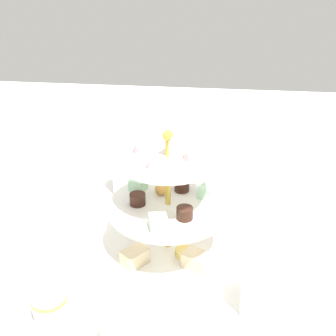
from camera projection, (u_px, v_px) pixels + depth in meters
The scene contains 8 objects.
ground_plane at pixel (168, 250), 0.81m from camera, with size 2.40×2.40×0.00m, color white.
tiered_serving_stand at pixel (168, 215), 0.77m from camera, with size 0.28×0.28×0.26m.
water_glass_tall_right at pixel (126, 170), 0.98m from camera, with size 0.07×0.07×0.13m, color silver.
water_glass_short_left at pixel (123, 335), 0.58m from camera, with size 0.06×0.06×0.07m, color silver.
teacup_with_saucer at pixel (51, 308), 0.64m from camera, with size 0.09×0.09×0.05m.
butter_knife_left at pixel (270, 205), 0.96m from camera, with size 0.17×0.01×0.00m, color silver.
butter_knife_right at pixel (24, 245), 0.82m from camera, with size 0.17×0.01×0.00m, color silver.
water_glass_mid_back at pixel (261, 288), 0.64m from camera, with size 0.06×0.06×0.11m, color silver.
Camera 1 is at (0.08, -0.64, 0.51)m, focal length 42.86 mm.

